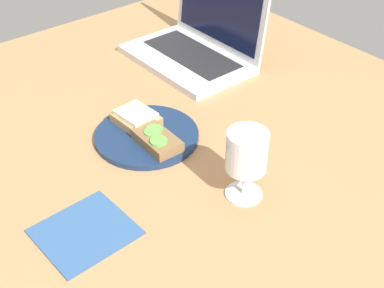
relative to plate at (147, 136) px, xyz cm
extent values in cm
cube|color=#B27F51|center=(8.22, -2.25, -2.11)|extent=(140.00, 140.00, 3.00)
cylinder|color=navy|center=(0.00, 0.00, 0.00)|extent=(21.78, 21.78, 1.21)
cube|color=#A88456|center=(-4.54, 0.57, 1.52)|extent=(9.50, 7.96, 1.83)
cube|color=#F4EAB7|center=(-4.54, 0.57, 2.93)|extent=(8.22, 6.94, 0.98)
cube|color=brown|center=(4.54, -0.57, 1.68)|extent=(10.69, 6.41, 2.14)
cylinder|color=#6BB74C|center=(6.39, -1.51, 3.00)|extent=(3.49, 3.49, 0.50)
cylinder|color=#6BB74C|center=(2.55, 0.23, 2.92)|extent=(3.47, 3.47, 0.35)
cylinder|color=#6BB74C|center=(2.91, -0.63, 2.90)|extent=(3.22, 3.22, 0.30)
cylinder|color=white|center=(25.53, 3.47, -0.41)|extent=(6.85, 6.85, 0.40)
cylinder|color=white|center=(25.53, 3.47, 2.74)|extent=(0.86, 0.86, 5.90)
cylinder|color=white|center=(25.53, 3.47, 9.44)|extent=(7.37, 7.37, 7.48)
cylinder|color=white|center=(25.53, 3.47, 8.61)|extent=(6.78, 6.78, 5.83)
cube|color=silver|center=(-20.68, 27.28, 0.27)|extent=(33.04, 20.68, 1.76)
cube|color=#232326|center=(-20.68, 29.14, 1.23)|extent=(27.10, 11.37, 0.16)
cube|color=silver|center=(-20.68, 38.79, 11.89)|extent=(32.38, 3.13, 21.57)
cube|color=black|center=(-20.68, 38.29, 11.89)|extent=(29.08, 2.12, 18.06)
cube|color=#33598C|center=(15.41, -23.89, -0.41)|extent=(14.51, 15.64, 0.40)
camera|label=1|loc=(75.64, -50.11, 65.59)|focal=50.00mm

